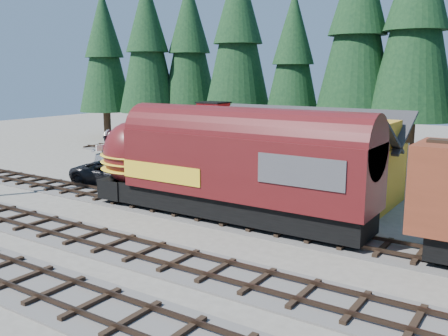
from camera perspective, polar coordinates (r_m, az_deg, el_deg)
The scene contains 10 objects.
ground at distance 22.35m, azimuth -4.36°, elevation -8.64°, with size 120.00×120.00×0.00m, color #6B665B.
track_siding at distance 22.06m, azimuth 24.05°, elevation -9.70°, with size 68.00×3.20×0.33m.
track_main_south at distance 16.60m, azimuth 20.32°, elevation -16.28°, with size 68.00×3.20×0.33m.
track_spur at distance 42.19m, azimuth -0.04°, elevation 0.75°, with size 32.00×3.20×0.33m.
depot at distance 30.37m, azimuth 7.84°, elevation 2.25°, with size 12.80×7.00×5.30m.
conifer_backdrop at distance 42.28m, azimuth 23.84°, elevation 14.17°, with size 81.53×21.68×17.11m.
locomotive at distance 25.47m, azimuth -1.01°, elevation -0.19°, with size 16.20×3.22×4.40m.
caboose at distance 42.91m, azimuth -2.13°, elevation 3.98°, with size 8.88×2.58×4.62m.
pickup_truck_a at distance 34.15m, azimuth -12.33°, elevation -0.58°, with size 2.77×6.00×1.67m, color black.
pickup_truck_b at distance 37.90m, azimuth -11.27°, elevation 0.62°, with size 2.41×5.93×1.72m, color #9C9EA3.
Camera 1 is at (13.04, -16.56, 7.44)m, focal length 40.00 mm.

